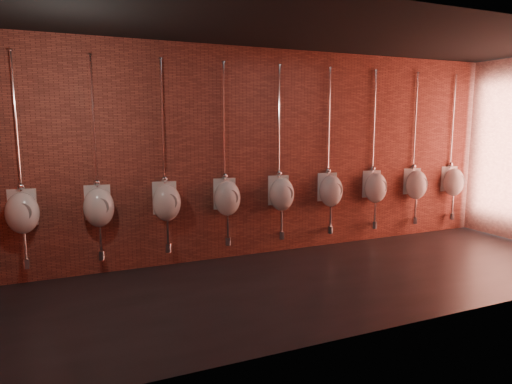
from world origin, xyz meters
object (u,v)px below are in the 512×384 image
Objects in this scene: urinal_6 at (375,187)px; urinal_7 at (416,184)px; urinal_0 at (22,212)px; urinal_4 at (282,194)px; urinal_1 at (99,206)px; urinal_3 at (227,197)px; urinal_2 at (167,202)px; urinal_5 at (331,190)px; urinal_8 at (453,181)px.

urinal_6 is 1.00× the size of urinal_7.
urinal_0 and urinal_7 have the same top height.
urinal_0 and urinal_4 have the same top height.
urinal_1 is 4.57m from urinal_6.
urinal_6 is (2.74, 0.00, 0.00)m from urinal_3.
urinal_3 is (0.91, 0.00, 0.00)m from urinal_2.
urinal_2 and urinal_6 have the same top height.
urinal_2 is at bearing 180.00° from urinal_6.
urinal_0 and urinal_1 have the same top height.
urinal_2 is at bearing 180.00° from urinal_4.
urinal_5 is at bearing 0.00° from urinal_1.
urinal_0 is 1.83m from urinal_2.
urinal_8 is at bearing 0.00° from urinal_6.
urinal_1 is at bearing 180.00° from urinal_4.
urinal_2 and urinal_4 have the same top height.
urinal_7 and urinal_8 have the same top height.
urinal_1 is 1.00× the size of urinal_8.
urinal_0 is at bearing 180.00° from urinal_7.
urinal_1 is 1.83m from urinal_3.
urinal_3 and urinal_6 have the same top height.
urinal_2 is 1.00× the size of urinal_5.
urinal_2 and urinal_5 have the same top height.
urinal_3 is (1.83, 0.00, 0.00)m from urinal_1.
urinal_7 is at bearing 0.00° from urinal_1.
urinal_8 is at bearing 0.00° from urinal_1.
urinal_2 is at bearing 0.00° from urinal_0.
urinal_4 is 0.91m from urinal_5.
urinal_4 is at bearing 0.00° from urinal_0.
urinal_1 and urinal_4 have the same top height.
urinal_6 is at bearing 180.00° from urinal_8.
urinal_5 is (4.57, 0.00, 0.00)m from urinal_0.
urinal_0 is 1.00× the size of urinal_7.
urinal_5 is (1.83, 0.00, 0.00)m from urinal_3.
urinal_3 is at bearing 180.00° from urinal_4.
urinal_6 and urinal_8 have the same top height.
urinal_2 is 3.66m from urinal_6.
urinal_7 is at bearing 0.00° from urinal_5.
urinal_1 is 1.00× the size of urinal_3.
urinal_1 is at bearing 180.00° from urinal_6.
urinal_7 is (4.57, 0.00, 0.00)m from urinal_2.
urinal_3 is 1.00× the size of urinal_4.
urinal_5 and urinal_6 have the same top height.
urinal_1 is at bearing 180.00° from urinal_3.
urinal_4 is (1.83, 0.00, 0.00)m from urinal_2.
urinal_6 is at bearing 0.00° from urinal_1.
urinal_5 is (3.66, 0.00, 0.00)m from urinal_1.
urinal_4 and urinal_8 have the same top height.
urinal_3 is 3.66m from urinal_7.
urinal_0 is 1.00× the size of urinal_6.
urinal_2 is 1.00× the size of urinal_6.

